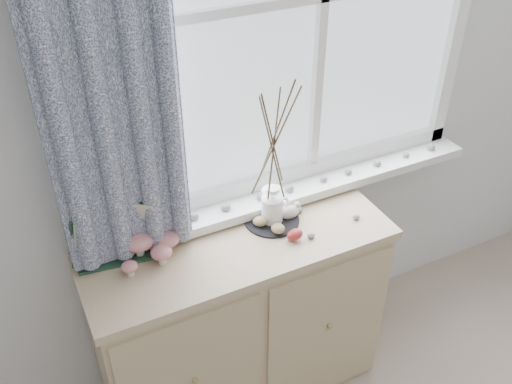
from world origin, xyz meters
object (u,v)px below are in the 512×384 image
(sideboard, at_px, (241,319))
(botanical_book, at_px, (119,236))
(toadstool_cluster, at_px, (149,245))
(twig_pitcher, at_px, (274,139))

(sideboard, bearing_deg, botanical_book, 168.53)
(toadstool_cluster, bearing_deg, twig_pitcher, -0.81)
(sideboard, relative_size, toadstool_cluster, 5.09)
(toadstool_cluster, bearing_deg, botanical_book, 170.48)
(sideboard, xyz_separation_m, toadstool_cluster, (-0.32, 0.07, 0.49))
(botanical_book, bearing_deg, sideboard, -3.95)
(botanical_book, height_order, toadstool_cluster, botanical_book)
(twig_pitcher, bearing_deg, botanical_book, 153.48)
(toadstool_cluster, bearing_deg, sideboard, -12.04)
(sideboard, relative_size, twig_pitcher, 1.84)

